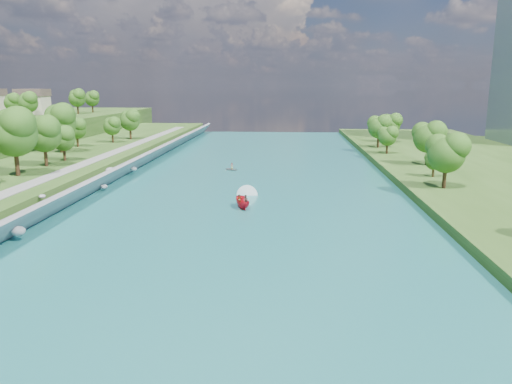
{
  "coord_description": "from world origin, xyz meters",
  "views": [
    {
      "loc": [
        7.16,
        -61.83,
        18.46
      ],
      "look_at": [
        2.37,
        12.67,
        2.5
      ],
      "focal_mm": 35.0,
      "sensor_mm": 36.0,
      "label": 1
    }
  ],
  "objects": [
    {
      "name": "raft",
      "position": [
        -5.16,
        46.53,
        0.48
      ],
      "size": [
        3.73,
        3.56,
        1.66
      ],
      "rotation": [
        0.0,
        0.0,
        0.93
      ],
      "color": "gray",
      "rests_on": "river_water"
    },
    {
      "name": "river_water",
      "position": [
        0.0,
        20.0,
        0.05
      ],
      "size": [
        55.0,
        240.0,
        0.1
      ],
      "primitive_type": "cube",
      "color": "#1B6668",
      "rests_on": "ground"
    },
    {
      "name": "trees_ridge",
      "position": [
        -66.89,
        94.37,
        13.54
      ],
      "size": [
        16.72,
        49.64,
        9.9
      ],
      "color": "#265316",
      "rests_on": "ridge_west"
    },
    {
      "name": "ridge_west",
      "position": [
        -82.5,
        95.0,
        4.5
      ],
      "size": [
        60.0,
        120.0,
        9.0
      ],
      "primitive_type": "cube",
      "color": "#2D5119",
      "rests_on": "ground"
    },
    {
      "name": "motorboat",
      "position": [
        0.31,
        13.25,
        0.89
      ],
      "size": [
        3.6,
        19.28,
        2.15
      ],
      "rotation": [
        0.0,
        0.0,
        3.44
      ],
      "color": "red",
      "rests_on": "river_water"
    },
    {
      "name": "riverside_path",
      "position": [
        -32.5,
        20.0,
        3.55
      ],
      "size": [
        3.0,
        200.0,
        0.1
      ],
      "primitive_type": "cube",
      "color": "gray",
      "rests_on": "berm_west"
    },
    {
      "name": "ground",
      "position": [
        0.0,
        0.0,
        0.0
      ],
      "size": [
        260.0,
        260.0,
        0.0
      ],
      "primitive_type": "plane",
      "color": "#2D5119",
      "rests_on": "ground"
    },
    {
      "name": "trees_east",
      "position": [
        36.97,
        29.91,
        6.66
      ],
      "size": [
        15.54,
        139.89,
        11.29
      ],
      "color": "#265316",
      "rests_on": "berm_east"
    },
    {
      "name": "riprap_bank",
      "position": [
        -25.85,
        18.68,
        1.8
      ],
      "size": [
        3.75,
        236.0,
        4.32
      ],
      "color": "slate",
      "rests_on": "ground"
    }
  ]
}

